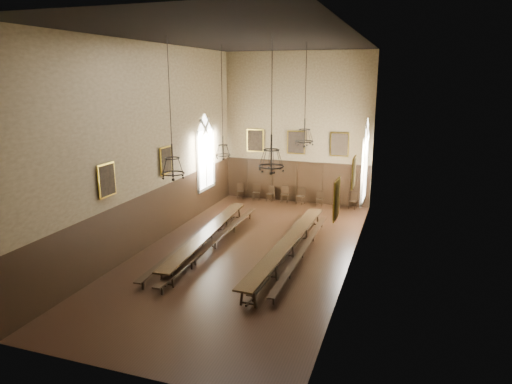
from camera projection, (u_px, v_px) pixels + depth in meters
The scene contains 33 objects.
floor at pixel (246, 252), 20.15m from camera, with size 9.00×18.00×0.02m, color black.
ceiling at pixel (245, 38), 17.94m from camera, with size 9.00×18.00×0.02m, color black.
wall_back at pixel (297, 129), 27.32m from camera, with size 9.00×0.02×9.00m, color #8B7B56.
wall_front at pixel (116, 209), 10.77m from camera, with size 9.00×0.02×9.00m, color #8B7B56.
wall_left at pixel (151, 146), 20.45m from camera, with size 0.02×18.00×9.00m, color #8B7B56.
wall_right at pixel (355, 157), 17.64m from camera, with size 0.02×18.00×9.00m, color #8B7B56.
wainscot_panelling at pixel (246, 225), 19.84m from camera, with size 9.00×18.00×2.50m, color black, non-canonical shape.
table_left at pixel (208, 239), 20.74m from camera, with size 1.32×9.49×0.74m.
table_right at pixel (288, 249), 19.43m from camera, with size 1.08×10.17×0.79m.
bench_left_outer at pixel (192, 241), 20.72m from camera, with size 0.74×9.71×0.44m.
bench_left_inner at pixel (215, 243), 20.46m from camera, with size 0.32×10.24×0.46m.
bench_right_inner at pixel (281, 249), 19.75m from camera, with size 0.76×9.54×0.43m.
bench_right_outer at pixel (303, 252), 19.44m from camera, with size 0.31×9.41×0.42m.
chair_0 at pixel (240, 194), 29.01m from camera, with size 0.53×0.53×0.96m.
chair_1 at pixel (256, 195), 28.65m from camera, with size 0.51×0.51×0.98m.
chair_2 at pixel (270, 197), 28.38m from camera, with size 0.50×0.50×0.94m.
chair_3 at pixel (285, 197), 28.09m from camera, with size 0.51×0.51×1.02m.
chair_4 at pixel (300, 199), 27.75m from camera, with size 0.53×0.53×1.00m.
chair_5 at pixel (319, 201), 27.40m from camera, with size 0.41×0.41×0.86m.
chair_7 at pixel (353, 204), 26.74m from camera, with size 0.51×0.51×0.94m.
chandelier_back_left at pixel (223, 147), 22.47m from camera, with size 0.76×0.76×5.37m.
chandelier_back_right at pixel (304, 135), 20.84m from camera, with size 0.84×0.84×4.50m.
chandelier_front_left at pixel (173, 165), 17.51m from camera, with size 0.92×0.92×5.25m.
chandelier_front_right at pixel (271, 158), 16.54m from camera, with size 0.94×0.94×4.81m.
portrait_back_0 at pixel (255, 141), 28.20m from camera, with size 1.10×0.12×1.40m.
portrait_back_1 at pixel (296, 142), 27.40m from camera, with size 1.10×0.12×1.40m.
portrait_back_2 at pixel (340, 144), 26.59m from camera, with size 1.10×0.12×1.40m.
portrait_left_0 at pixel (166, 160), 21.52m from camera, with size 0.12×1.00×1.30m.
portrait_left_1 at pixel (107, 180), 17.39m from camera, with size 0.12×1.00×1.30m.
portrait_right_0 at pixel (354, 172), 18.80m from camera, with size 0.12×1.00×1.30m.
portrait_right_1 at pixel (337, 199), 14.67m from camera, with size 0.12×1.00×1.30m.
window_right at pixel (365, 161), 22.99m from camera, with size 0.20×2.20×4.60m, color white, non-canonical shape.
window_left at pixel (205, 152), 25.74m from camera, with size 0.20×2.20×4.60m, color white, non-canonical shape.
Camera 1 is at (6.46, -17.75, 7.53)m, focal length 32.00 mm.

